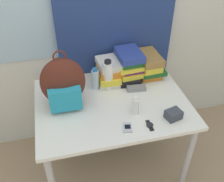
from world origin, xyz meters
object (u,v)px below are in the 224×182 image
object	(u,v)px
book_stack_left	(109,71)
sports_bottle	(108,75)
backpack	(63,84)
book_stack_center	(129,65)
book_stack_right	(149,65)
wristwatch	(150,125)
sunglasses_case	(136,88)
camera_pouch	(173,115)
sunscreen_bottle	(135,105)
cell_phone	(128,128)
water_bottle	(95,79)

from	to	relation	value
book_stack_left	sports_bottle	distance (m)	0.10
backpack	book_stack_center	world-z (taller)	backpack
book_stack_left	sports_bottle	world-z (taller)	sports_bottle
book_stack_right	wristwatch	size ratio (longest dim) A/B	2.72
backpack	sports_bottle	size ratio (longest dim) A/B	1.76
book_stack_left	sports_bottle	bearing A→B (deg)	-107.35
wristwatch	book_stack_center	bearing A→B (deg)	87.96
book_stack_left	book_stack_center	distance (m)	0.17
sunglasses_case	backpack	bearing A→B (deg)	-176.52
book_stack_right	camera_pouch	world-z (taller)	book_stack_right
sunscreen_bottle	camera_pouch	bearing A→B (deg)	-25.71
book_stack_right	sports_bottle	bearing A→B (deg)	-166.16
sunscreen_bottle	wristwatch	xyz separation A→B (m)	(0.06, -0.15, -0.06)
cell_phone	sunglasses_case	world-z (taller)	sunglasses_case
book_stack_left	book_stack_right	world-z (taller)	book_stack_right
wristwatch	book_stack_right	bearing A→B (deg)	71.13
sunglasses_case	wristwatch	world-z (taller)	sunglasses_case
book_stack_left	wristwatch	xyz separation A→B (m)	(0.15, -0.59, -0.09)
water_bottle	camera_pouch	world-z (taller)	water_bottle
camera_pouch	book_stack_right	bearing A→B (deg)	88.48
book_stack_right	sports_bottle	size ratio (longest dim) A/B	1.11
water_bottle	camera_pouch	bearing A→B (deg)	-45.90
sunglasses_case	book_stack_right	bearing A→B (deg)	47.74
sunscreen_bottle	cell_phone	world-z (taller)	sunscreen_bottle
water_bottle	sports_bottle	distance (m)	0.11
backpack	book_stack_left	bearing A→B (deg)	29.65
book_stack_left	wristwatch	world-z (taller)	book_stack_left
book_stack_left	camera_pouch	world-z (taller)	book_stack_left
book_stack_center	sunscreen_bottle	size ratio (longest dim) A/B	2.08
sports_bottle	sunscreen_bottle	distance (m)	0.37
sports_bottle	camera_pouch	world-z (taller)	sports_bottle
book_stack_center	water_bottle	bearing A→B (deg)	-165.45
book_stack_right	water_bottle	world-z (taller)	book_stack_right
sunscreen_bottle	sunglasses_case	distance (m)	0.27
water_bottle	book_stack_right	bearing A→B (deg)	9.06
book_stack_left	cell_phone	world-z (taller)	book_stack_left
book_stack_center	cell_phone	size ratio (longest dim) A/B	3.10
water_bottle	sunglasses_case	distance (m)	0.34
sports_bottle	wristwatch	size ratio (longest dim) A/B	2.45
backpack	sports_bottle	distance (m)	0.38
book_stack_left	sunscreen_bottle	distance (m)	0.45
backpack	camera_pouch	world-z (taller)	backpack
backpack	camera_pouch	bearing A→B (deg)	-25.02
camera_pouch	wristwatch	world-z (taller)	camera_pouch
sunscreen_bottle	camera_pouch	size ratio (longest dim) A/B	1.17
book_stack_center	book_stack_right	world-z (taller)	book_stack_center
wristwatch	book_stack_left	bearing A→B (deg)	104.19
water_bottle	sunscreen_bottle	world-z (taller)	water_bottle
book_stack_right	camera_pouch	xyz separation A→B (m)	(-0.01, -0.55, -0.07)
sports_bottle	wristwatch	distance (m)	0.54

